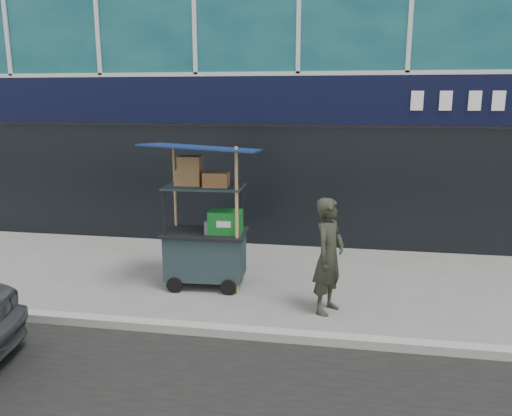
# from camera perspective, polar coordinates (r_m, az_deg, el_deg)

# --- Properties ---
(ground) EXTENTS (80.00, 80.00, 0.00)m
(ground) POSITION_cam_1_polar(r_m,az_deg,el_deg) (6.63, 1.24, -13.94)
(ground) COLOR slate
(ground) RESTS_ON ground
(curb) EXTENTS (80.00, 0.18, 0.12)m
(curb) POSITION_cam_1_polar(r_m,az_deg,el_deg) (6.43, 0.97, -14.24)
(curb) COLOR gray
(curb) RESTS_ON ground
(vendor_cart) EXTENTS (1.77, 1.29, 2.31)m
(vendor_cart) POSITION_cam_1_polar(r_m,az_deg,el_deg) (7.91, -5.70, -3.28)
(vendor_cart) COLOR #1B282E
(vendor_cart) RESTS_ON ground
(vendor_man) EXTENTS (0.60, 0.70, 1.63)m
(vendor_man) POSITION_cam_1_polar(r_m,az_deg,el_deg) (6.99, 8.32, -5.44)
(vendor_man) COLOR #282A1F
(vendor_man) RESTS_ON ground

